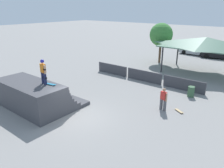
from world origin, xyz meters
The scene contains 12 objects.
ground_plane centered at (0.00, 0.00, 0.00)m, with size 160.00×160.00×0.00m, color gray.
quarter_pipe_ramp centered at (-3.56, -0.79, 0.86)m, with size 5.54×4.26×1.92m.
skater_on_deck centered at (-2.50, -0.58, 2.89)m, with size 0.73×0.30×1.69m.
skateboard_on_deck centered at (-1.99, -0.44, 1.98)m, with size 0.82×0.35×0.09m.
bystander_walking centered at (3.84, 4.45, 0.90)m, with size 0.64×0.36×1.62m.
skateboard_on_ground centered at (4.87, 4.90, 0.06)m, with size 0.75×0.57×0.09m.
barrier_fence centered at (-0.45, 9.11, 0.53)m, with size 11.56×0.12×1.05m.
pavilion_shelter centered at (3.16, 15.24, 3.33)m, with size 8.88×4.96×3.91m.
tree_far_back centered at (-2.80, 16.93, 3.54)m, with size 2.86×2.86×4.99m.
trash_bin centered at (4.50, 8.08, 0.42)m, with size 0.52×0.52×0.85m, color #385B3D.
parked_car_silver centered at (-0.91, 24.76, 0.60)m, with size 4.61×1.97×1.27m.
parked_car_black centered at (2.36, 24.20, 0.60)m, with size 4.33×2.26×1.27m.
Camera 1 is at (9.69, -8.57, 6.82)m, focal length 35.00 mm.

